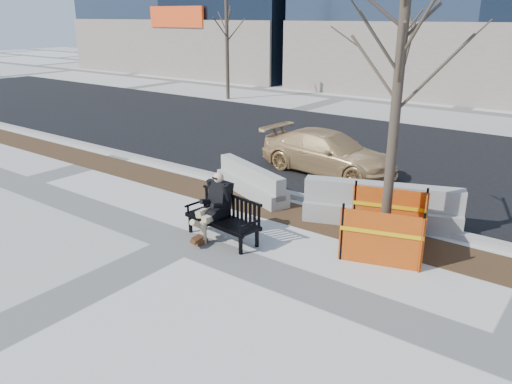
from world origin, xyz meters
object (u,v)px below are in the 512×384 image
seated_man (217,235)px  tree_fence (383,249)px  sedan (327,172)px  jersey_barrier_right (380,224)px  bench (223,239)px  jersey_barrier_left (251,194)px

seated_man → tree_fence: tree_fence is taller
sedan → jersey_barrier_right: bearing=-129.9°
bench → jersey_barrier_right: bearing=56.4°
tree_fence → jersey_barrier_left: size_ratio=2.09×
sedan → seated_man: bearing=-172.4°
jersey_barrier_left → tree_fence: bearing=7.4°
bench → sedan: size_ratio=0.42×
seated_man → jersey_barrier_right: bearing=52.7°
tree_fence → jersey_barrier_right: 1.26m
bench → jersey_barrier_left: bearing=122.2°
seated_man → jersey_barrier_right: 3.57m
seated_man → jersey_barrier_left: seated_man is taller
jersey_barrier_left → jersey_barrier_right: (3.44, 0.13, 0.00)m
seated_man → sedan: size_ratio=0.33×
bench → jersey_barrier_left: (-1.19, 2.51, 0.00)m
tree_fence → jersey_barrier_right: (-0.56, 1.13, 0.00)m
seated_man → sedan: seated_man is taller
sedan → jersey_barrier_right: sedan is taller
bench → tree_fence: 3.19m
jersey_barrier_right → bench: bearing=-150.9°
bench → seated_man: size_ratio=1.27×
sedan → jersey_barrier_right: size_ratio=1.23×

